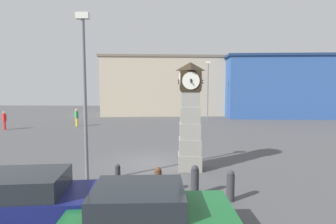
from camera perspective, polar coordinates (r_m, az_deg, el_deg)
ground_plane at (r=13.65m, az=-3.40°, el=-11.04°), size 86.56×86.56×0.00m
clock_tower at (r=12.23m, az=4.83°, el=-1.50°), size 1.20×1.28×5.00m
bollard_near_tower at (r=10.29m, az=-10.87°, el=-13.69°), size 0.20×0.20×1.00m
bollard_mid_row at (r=9.79m, az=-2.17°, el=-14.62°), size 0.27×0.27×0.99m
bollard_far_row at (r=9.67m, az=5.87°, el=-14.53°), size 0.29×0.29×1.10m
bollard_end_row at (r=9.44m, az=13.45°, el=-15.29°), size 0.27×0.27×1.06m
car_near_tower at (r=8.41m, az=-28.17°, el=-16.59°), size 4.61×2.37×1.54m
car_by_building at (r=6.98m, az=-4.49°, el=-21.15°), size 4.18×2.30×1.40m
pedestrian_near_bench at (r=27.65m, az=-19.30°, el=-0.92°), size 0.46×0.45×1.74m
pedestrian_crossing_lot at (r=28.34m, az=-32.06°, el=-1.35°), size 0.47×0.43×1.69m
street_lamp_near_road at (r=31.40m, az=8.65°, el=5.45°), size 0.50×0.24×6.94m
street_lamp_far_side at (r=10.79m, az=-17.69°, el=5.12°), size 0.50×0.24×6.70m
warehouse_blue_far at (r=38.72m, az=-0.37°, el=5.68°), size 19.05×9.64×8.22m
storefront_low_left at (r=40.09m, az=23.23°, el=5.07°), size 16.55×11.36×7.98m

